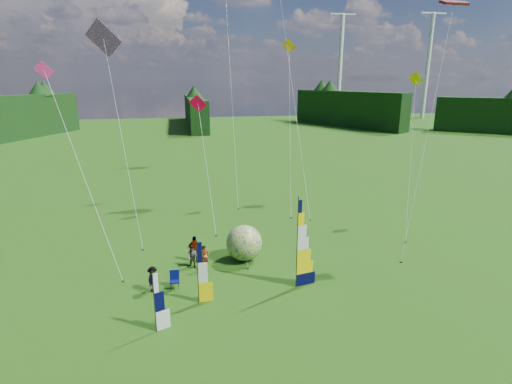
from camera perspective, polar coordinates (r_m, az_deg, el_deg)
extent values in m
plane|color=#224F11|center=(21.80, 4.88, -16.82)|extent=(220.00, 220.00, 0.00)
sphere|color=#002897|center=(26.84, -1.72, -7.28)|extent=(3.18, 3.18, 2.40)
imported|color=#66594C|center=(25.84, -7.30, -9.29)|extent=(0.71, 0.69, 1.65)
imported|color=#66594C|center=(26.28, -9.09, -9.09)|extent=(0.81, 0.71, 1.50)
imported|color=#66594C|center=(23.99, -14.53, -11.97)|extent=(0.64, 1.04, 1.52)
imported|color=#66594C|center=(27.02, -8.71, -8.03)|extent=(1.13, 0.78, 1.78)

